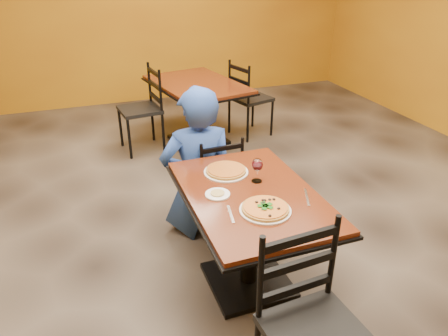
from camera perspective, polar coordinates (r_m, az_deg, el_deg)
name	(u,v)px	position (r m, az deg, el deg)	size (l,w,h in m)	color
floor	(224,243)	(3.53, 0.04, -10.00)	(7.00, 8.00, 0.01)	black
wall_back	(130,1)	(6.75, -12.47, 21.11)	(7.00, 0.01, 3.00)	#B57D14
table_main	(250,218)	(2.83, 3.53, -6.70)	(0.83, 1.23, 0.75)	#57230D
table_second	(197,98)	(5.17, -3.58, 9.37)	(1.13, 1.47, 0.75)	#57230D
chair_main_far	(215,179)	(3.58, -1.25, -1.49)	(0.38, 0.38, 0.84)	black
chair_second_left	(140,110)	(5.06, -11.27, 7.65)	(0.44, 0.44, 0.98)	black
chair_second_right	(251,99)	(5.43, 3.64, 9.29)	(0.43, 0.43, 0.96)	black
diner	(198,161)	(3.42, -3.53, 0.93)	(0.62, 0.41, 1.25)	navy
plate_main	(265,210)	(2.54, 5.56, -5.67)	(0.31, 0.31, 0.01)	white
pizza_main	(265,208)	(2.53, 5.58, -5.37)	(0.28, 0.28, 0.02)	maroon
plate_far	(226,172)	(2.96, 0.27, -0.54)	(0.31, 0.31, 0.01)	white
pizza_far	(226,170)	(2.95, 0.28, -0.26)	(0.28, 0.28, 0.02)	#B47D22
side_plate	(218,194)	(2.69, -0.87, -3.55)	(0.16, 0.16, 0.01)	white
dip	(218,193)	(2.69, -0.87, -3.39)	(0.09, 0.09, 0.01)	tan
wine_glass	(257,169)	(2.82, 4.47, -0.18)	(0.08, 0.08, 0.18)	white
fork	(231,214)	(2.50, 0.90, -6.20)	(0.01, 0.19, 0.00)	silver
knife	(307,197)	(2.72, 11.09, -3.86)	(0.01, 0.21, 0.00)	silver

